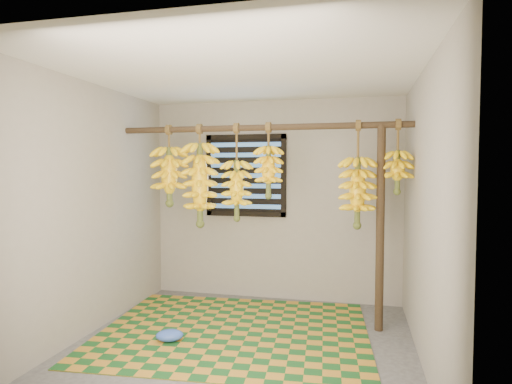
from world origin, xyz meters
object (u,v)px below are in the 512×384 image
(banana_bunch_d, at_px, (268,172))
(support_post, at_px, (380,229))
(plastic_bag, at_px, (170,335))
(woven_mat, at_px, (234,331))
(banana_bunch_e, at_px, (357,192))
(banana_bunch_c, at_px, (237,190))
(banana_bunch_b, at_px, (200,185))
(banana_bunch_a, at_px, (169,176))
(banana_bunch_f, at_px, (397,172))

(banana_bunch_d, bearing_deg, support_post, 0.00)
(plastic_bag, bearing_deg, support_post, 21.57)
(woven_mat, relative_size, banana_bunch_e, 2.44)
(banana_bunch_d, bearing_deg, banana_bunch_c, 180.00)
(support_post, distance_m, banana_bunch_e, 0.41)
(banana_bunch_b, bearing_deg, woven_mat, -37.16)
(banana_bunch_d, distance_m, banana_bunch_e, 0.91)
(banana_bunch_a, relative_size, banana_bunch_c, 0.86)
(banana_bunch_c, bearing_deg, plastic_bag, -120.11)
(support_post, xyz_separation_m, banana_bunch_d, (-1.10, 0.00, 0.55))
(woven_mat, distance_m, plastic_bag, 0.63)
(support_post, relative_size, banana_bunch_c, 1.99)
(banana_bunch_c, height_order, banana_bunch_f, same)
(woven_mat, height_order, banana_bunch_e, banana_bunch_e)
(plastic_bag, bearing_deg, woven_mat, 36.78)
(support_post, height_order, plastic_bag, support_post)
(banana_bunch_c, bearing_deg, banana_bunch_f, -0.00)
(banana_bunch_a, distance_m, banana_bunch_d, 1.09)
(banana_bunch_d, xyz_separation_m, banana_bunch_f, (1.25, 0.00, -0.00))
(plastic_bag, distance_m, banana_bunch_f, 2.62)
(banana_bunch_a, bearing_deg, support_post, 0.00)
(banana_bunch_d, height_order, banana_bunch_e, same)
(support_post, xyz_separation_m, woven_mat, (-1.37, -0.36, -0.99))
(banana_bunch_a, distance_m, banana_bunch_c, 0.77)
(woven_mat, bearing_deg, banana_bunch_a, 156.34)
(banana_bunch_e, bearing_deg, banana_bunch_a, 180.00)
(banana_bunch_f, bearing_deg, banana_bunch_e, 180.00)
(plastic_bag, relative_size, banana_bunch_b, 0.23)
(banana_bunch_f, bearing_deg, support_post, 180.00)
(woven_mat, xyz_separation_m, banana_bunch_d, (0.26, 0.36, 1.55))
(banana_bunch_a, relative_size, banana_bunch_f, 1.22)
(banana_bunch_e, bearing_deg, woven_mat, -162.45)
(banana_bunch_b, distance_m, banana_bunch_d, 0.76)
(banana_bunch_f, bearing_deg, woven_mat, -166.52)
(banana_bunch_f, bearing_deg, banana_bunch_a, 180.00)
(banana_bunch_c, distance_m, banana_bunch_f, 1.60)
(woven_mat, bearing_deg, banana_bunch_e, 17.55)
(banana_bunch_c, height_order, banana_bunch_d, same)
(woven_mat, xyz_separation_m, banana_bunch_b, (-0.48, 0.36, 1.41))
(support_post, height_order, banana_bunch_c, banana_bunch_c)
(support_post, relative_size, banana_bunch_d, 2.61)
(banana_bunch_f, bearing_deg, banana_bunch_b, 180.00)
(banana_bunch_b, bearing_deg, plastic_bag, -91.77)
(banana_bunch_a, height_order, banana_bunch_b, same)
(banana_bunch_b, xyz_separation_m, banana_bunch_f, (2.00, 0.00, 0.14))
(banana_bunch_f, bearing_deg, banana_bunch_c, 180.00)
(support_post, xyz_separation_m, plastic_bag, (-1.87, -0.74, -0.94))
(support_post, height_order, banana_bunch_f, banana_bunch_f)
(banana_bunch_e, bearing_deg, banana_bunch_d, 180.00)
(banana_bunch_a, bearing_deg, banana_bunch_b, 0.00)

